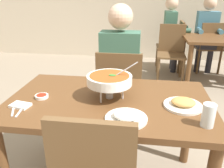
{
  "coord_description": "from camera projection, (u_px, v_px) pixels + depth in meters",
  "views": [
    {
      "loc": [
        0.21,
        -1.39,
        1.42
      ],
      "look_at": [
        0.0,
        0.15,
        0.78
      ],
      "focal_mm": 37.34,
      "sensor_mm": 36.0,
      "label": 1
    }
  ],
  "objects": [
    {
      "name": "napkin_folded",
      "position": [
        20.0,
        105.0,
        1.46
      ],
      "size": [
        0.13,
        0.1,
        0.02
      ],
      "primitive_type": "cube",
      "rotation": [
        0.0,
        0.0,
        -0.19
      ],
      "color": "white",
      "rests_on": "dining_table_main"
    },
    {
      "name": "chair_diner_main",
      "position": [
        120.0,
        89.0,
        2.28
      ],
      "size": [
        0.44,
        0.44,
        0.9
      ],
      "color": "brown",
      "rests_on": "ground_plane"
    },
    {
      "name": "chair_bg_right",
      "position": [
        209.0,
        45.0,
        4.13
      ],
      "size": [
        0.48,
        0.48,
        0.9
      ],
      "color": "brown",
      "rests_on": "ground_plane"
    },
    {
      "name": "drink_glass",
      "position": [
        208.0,
        116.0,
        1.23
      ],
      "size": [
        0.07,
        0.07,
        0.13
      ],
      "color": "silver",
      "rests_on": "dining_table_main"
    },
    {
      "name": "dining_table_main",
      "position": [
        109.0,
        113.0,
        1.6
      ],
      "size": [
        1.35,
        0.82,
        0.73
      ],
      "color": "brown",
      "rests_on": "ground_plane"
    },
    {
      "name": "dining_table_far",
      "position": [
        216.0,
        46.0,
        3.61
      ],
      "size": [
        1.0,
        0.8,
        0.73
      ],
      "color": "brown",
      "rests_on": "ground_plane"
    },
    {
      "name": "chair_bg_left",
      "position": [
        174.0,
        43.0,
        4.26
      ],
      "size": [
        0.44,
        0.44,
        0.9
      ],
      "color": "brown",
      "rests_on": "ground_plane"
    },
    {
      "name": "sauce_dish",
      "position": [
        42.0,
        96.0,
        1.58
      ],
      "size": [
        0.09,
        0.09,
        0.02
      ],
      "color": "white",
      "rests_on": "dining_table_main"
    },
    {
      "name": "patron_bg_right",
      "position": [
        207.0,
        31.0,
        4.1
      ],
      "size": [
        0.4,
        0.45,
        1.31
      ],
      "color": "#2D2D38",
      "rests_on": "ground_plane"
    },
    {
      "name": "curry_bowl",
      "position": [
        109.0,
        80.0,
        1.54
      ],
      "size": [
        0.33,
        0.3,
        0.26
      ],
      "color": "silver",
      "rests_on": "dining_table_main"
    },
    {
      "name": "chair_bg_corner",
      "position": [
        171.0,
        49.0,
        3.81
      ],
      "size": [
        0.46,
        0.46,
        0.9
      ],
      "color": "brown",
      "rests_on": "ground_plane"
    },
    {
      "name": "spoon_utensil",
      "position": [
        21.0,
        110.0,
        1.41
      ],
      "size": [
        0.04,
        0.17,
        0.01
      ],
      "primitive_type": "cube",
      "rotation": [
        0.0,
        0.0,
        0.14
      ],
      "color": "silver",
      "rests_on": "dining_table_main"
    },
    {
      "name": "patron_bg_left",
      "position": [
        172.0,
        30.0,
        4.15
      ],
      "size": [
        0.45,
        0.4,
        1.31
      ],
      "color": "#2D2D38",
      "rests_on": "ground_plane"
    },
    {
      "name": "diner_main",
      "position": [
        120.0,
        65.0,
        2.23
      ],
      "size": [
        0.4,
        0.45,
        1.31
      ],
      "color": "#2D2D38",
      "rests_on": "ground_plane"
    },
    {
      "name": "fork_utensil",
      "position": [
        13.0,
        109.0,
        1.42
      ],
      "size": [
        0.08,
        0.16,
        0.01
      ],
      "primitive_type": "cube",
      "rotation": [
        0.0,
        0.0,
        0.43
      ],
      "color": "silver",
      "rests_on": "dining_table_main"
    },
    {
      "name": "rice_plate",
      "position": [
        126.0,
        117.0,
        1.31
      ],
      "size": [
        0.24,
        0.24,
        0.06
      ],
      "color": "white",
      "rests_on": "dining_table_main"
    },
    {
      "name": "appetizer_plate",
      "position": [
        183.0,
        104.0,
        1.45
      ],
      "size": [
        0.24,
        0.24,
        0.06
      ],
      "color": "white",
      "rests_on": "dining_table_main"
    }
  ]
}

